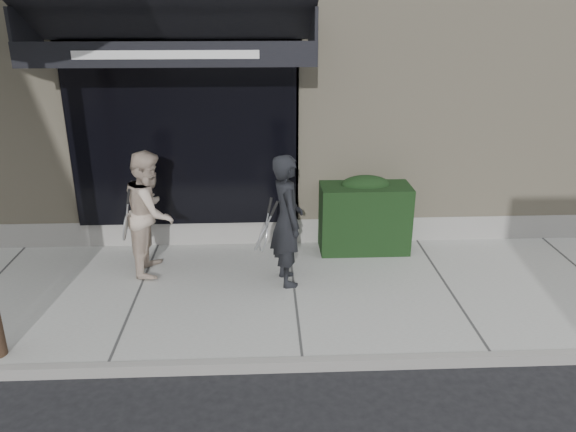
{
  "coord_description": "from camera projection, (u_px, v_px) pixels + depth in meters",
  "views": [
    {
      "loc": [
        -0.38,
        -6.43,
        3.58
      ],
      "look_at": [
        -0.05,
        0.6,
        0.9
      ],
      "focal_mm": 35.0,
      "sensor_mm": 36.0,
      "label": 1
    }
  ],
  "objects": [
    {
      "name": "ground",
      "position": [
        294.0,
        297.0,
        7.3
      ],
      "size": [
        80.0,
        80.0,
        0.0
      ],
      "primitive_type": "plane",
      "color": "black",
      "rests_on": "ground"
    },
    {
      "name": "sidewalk",
      "position": [
        294.0,
        293.0,
        7.27
      ],
      "size": [
        20.0,
        3.0,
        0.12
      ],
      "primitive_type": "cube",
      "color": "#979892",
      "rests_on": "ground"
    },
    {
      "name": "curb",
      "position": [
        303.0,
        364.0,
        5.82
      ],
      "size": [
        20.0,
        0.1,
        0.14
      ],
      "primitive_type": "cube",
      "color": "gray",
      "rests_on": "ground"
    },
    {
      "name": "building_facade",
      "position": [
        280.0,
        49.0,
        10.95
      ],
      "size": [
        14.3,
        8.04,
        5.64
      ],
      "color": "tan",
      "rests_on": "ground"
    },
    {
      "name": "hedge",
      "position": [
        364.0,
        214.0,
        8.28
      ],
      "size": [
        1.3,
        0.7,
        1.14
      ],
      "color": "black",
      "rests_on": "sidewalk"
    },
    {
      "name": "pedestrian_front",
      "position": [
        287.0,
        221.0,
        7.15
      ],
      "size": [
        0.71,
        0.92,
        1.73
      ],
      "color": "black",
      "rests_on": "sidewalk"
    },
    {
      "name": "pedestrian_back",
      "position": [
        151.0,
        212.0,
        7.49
      ],
      "size": [
        0.71,
        0.83,
        1.68
      ],
      "color": "beige",
      "rests_on": "sidewalk"
    }
  ]
}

